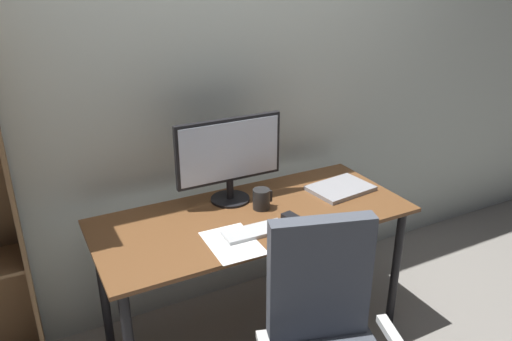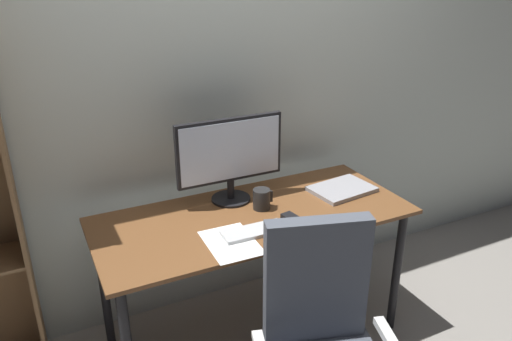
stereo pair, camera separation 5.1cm
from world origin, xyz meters
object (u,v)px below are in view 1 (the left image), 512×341
at_px(keyboard, 255,231).
at_px(mouse, 292,219).
at_px(coffee_mug, 261,199).
at_px(desk, 254,230).
at_px(laptop, 340,188).
at_px(monitor, 229,155).

height_order(keyboard, mouse, mouse).
relative_size(keyboard, coffee_mug, 2.83).
bearing_deg(keyboard, desk, 65.53).
relative_size(desk, mouse, 15.95).
relative_size(desk, laptop, 4.79).
xyz_separation_m(monitor, mouse, (0.16, -0.34, -0.23)).
xyz_separation_m(desk, mouse, (0.12, -0.15, 0.11)).
xyz_separation_m(desk, laptop, (0.54, 0.03, 0.10)).
distance_m(coffee_mug, laptop, 0.48).
bearing_deg(laptop, desk, 176.18).
relative_size(desk, monitor, 2.76).
xyz_separation_m(monitor, laptop, (0.57, -0.16, -0.24)).
distance_m(desk, mouse, 0.22).
bearing_deg(desk, coffee_mug, 30.31).
bearing_deg(keyboard, monitor, 84.57).
bearing_deg(mouse, coffee_mug, 98.40).
xyz_separation_m(mouse, coffee_mug, (-0.06, 0.19, 0.04)).
bearing_deg(coffee_mug, mouse, -71.76).
bearing_deg(coffee_mug, laptop, -1.10).
relative_size(mouse, laptop, 0.30).
bearing_deg(laptop, mouse, -163.41).
bearing_deg(monitor, mouse, -64.93).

